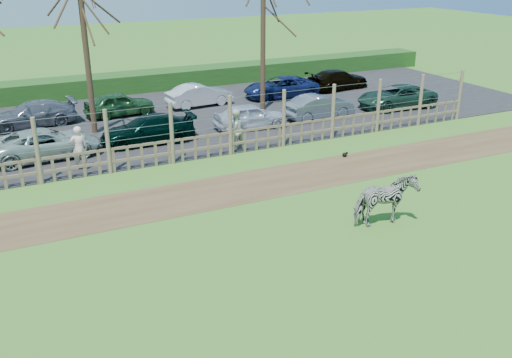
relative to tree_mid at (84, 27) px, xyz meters
name	(u,v)px	position (x,y,z in m)	size (l,w,h in m)	color
ground	(263,250)	(2.00, -13.50, -4.87)	(120.00, 120.00, 0.00)	olive
dirt_strip	(205,194)	(2.00, -9.00, -4.86)	(34.00, 2.80, 0.01)	brown
asphalt	(132,123)	(2.00, 1.00, -4.85)	(44.00, 13.00, 0.04)	#232326
hedge	(101,85)	(2.00, 8.00, -4.32)	(46.00, 2.00, 1.10)	#1E4716
fence	(172,144)	(2.00, -5.50, -4.06)	(30.16, 0.16, 2.50)	brown
tree_mid	(84,27)	(0.00, 0.00, 0.00)	(4.80, 4.80, 6.83)	#3D2B1E
tree_right	(263,9)	(9.00, 0.50, 0.37)	(4.80, 4.80, 7.35)	#3D2B1E
zebra	(385,201)	(6.06, -13.69, -4.06)	(0.88, 1.92, 1.62)	gray
visitor_a	(79,148)	(-1.44, -4.67, -3.96)	(0.63, 0.41, 1.72)	beige
visitor_b	(235,130)	(4.93, -5.03, -3.96)	(0.84, 0.65, 1.72)	beige
crow	(345,155)	(8.61, -7.85, -4.77)	(0.25, 0.19, 0.21)	black
car_2	(46,144)	(-2.45, -2.68, -4.23)	(1.99, 4.32, 1.20)	#ADC0B5
car_3	(148,130)	(1.84, -2.54, -4.23)	(1.68, 4.13, 1.20)	black
car_4	(250,116)	(6.86, -2.47, -4.23)	(1.42, 3.52, 1.20)	silver
car_5	(319,107)	(10.75, -2.38, -4.23)	(1.27, 3.64, 1.20)	slate
car_6	(397,97)	(15.65, -2.37, -4.23)	(1.99, 4.32, 1.20)	#204330
car_9	(32,114)	(-2.45, 2.40, -4.23)	(1.68, 4.13, 1.20)	slate
car_10	(119,104)	(1.80, 2.56, -4.23)	(1.42, 3.52, 1.20)	#245529
car_11	(199,95)	(6.22, 2.67, -4.23)	(1.27, 3.64, 1.20)	silver
car_12	(281,87)	(11.16, 2.44, -4.23)	(1.99, 4.32, 1.20)	#131D4F
car_13	(338,79)	(15.36, 2.89, -4.23)	(1.68, 4.13, 1.20)	black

